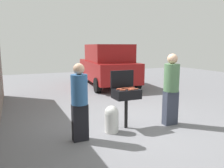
# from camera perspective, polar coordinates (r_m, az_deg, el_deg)

# --- Properties ---
(ground_plane) EXTENTS (24.00, 24.00, 0.00)m
(ground_plane) POSITION_cam_1_polar(r_m,az_deg,el_deg) (5.66, 4.47, -10.43)
(ground_plane) COLOR slate
(bbq_grill) EXTENTS (0.60, 0.44, 0.94)m
(bbq_grill) POSITION_cam_1_polar(r_m,az_deg,el_deg) (5.27, 3.65, -2.87)
(bbq_grill) COLOR black
(bbq_grill) RESTS_ON ground
(grill_lid_open) EXTENTS (0.60, 0.05, 0.42)m
(grill_lid_open) POSITION_cam_1_polar(r_m,az_deg,el_deg) (5.40, 2.61, 1.27)
(grill_lid_open) COLOR black
(grill_lid_open) RESTS_ON bbq_grill
(hot_dog_0) EXTENTS (0.13, 0.04, 0.03)m
(hot_dog_0) POSITION_cam_1_polar(r_m,az_deg,el_deg) (5.06, 2.78, -1.56)
(hot_dog_0) COLOR #B74C33
(hot_dog_0) RESTS_ON bbq_grill
(hot_dog_1) EXTENTS (0.13, 0.04, 0.03)m
(hot_dog_1) POSITION_cam_1_polar(r_m,az_deg,el_deg) (5.15, 2.71, -1.36)
(hot_dog_1) COLOR #AD4228
(hot_dog_1) RESTS_ON bbq_grill
(hot_dog_2) EXTENTS (0.13, 0.04, 0.03)m
(hot_dog_2) POSITION_cam_1_polar(r_m,az_deg,el_deg) (5.40, 4.83, -0.87)
(hot_dog_2) COLOR #AD4228
(hot_dog_2) RESTS_ON bbq_grill
(hot_dog_3) EXTENTS (0.13, 0.04, 0.03)m
(hot_dog_3) POSITION_cam_1_polar(r_m,az_deg,el_deg) (5.32, 5.08, -1.03)
(hot_dog_3) COLOR #B74C33
(hot_dog_3) RESTS_ON bbq_grill
(hot_dog_4) EXTENTS (0.13, 0.04, 0.03)m
(hot_dog_4) POSITION_cam_1_polar(r_m,az_deg,el_deg) (5.11, 4.96, -1.46)
(hot_dog_4) COLOR #B74C33
(hot_dog_4) RESTS_ON bbq_grill
(hot_dog_5) EXTENTS (0.13, 0.04, 0.03)m
(hot_dog_5) POSITION_cam_1_polar(r_m,az_deg,el_deg) (5.37, 5.11, -0.92)
(hot_dog_5) COLOR #AD4228
(hot_dog_5) RESTS_ON bbq_grill
(hot_dog_6) EXTENTS (0.13, 0.03, 0.03)m
(hot_dog_6) POSITION_cam_1_polar(r_m,az_deg,el_deg) (5.34, 3.32, -0.98)
(hot_dog_6) COLOR #B74C33
(hot_dog_6) RESTS_ON bbq_grill
(hot_dog_7) EXTENTS (0.13, 0.04, 0.03)m
(hot_dog_7) POSITION_cam_1_polar(r_m,az_deg,el_deg) (5.20, 4.86, -1.29)
(hot_dog_7) COLOR #B74C33
(hot_dog_7) RESTS_ON bbq_grill
(hot_dog_8) EXTENTS (0.13, 0.04, 0.03)m
(hot_dog_8) POSITION_cam_1_polar(r_m,az_deg,el_deg) (5.16, 4.77, -1.36)
(hot_dog_8) COLOR #AD4228
(hot_dog_8) RESTS_ON bbq_grill
(hot_dog_9) EXTENTS (0.13, 0.04, 0.03)m
(hot_dog_9) POSITION_cam_1_polar(r_m,az_deg,el_deg) (5.30, 3.72, -1.06)
(hot_dog_9) COLOR #AD4228
(hot_dog_9) RESTS_ON bbq_grill
(hot_dog_10) EXTENTS (0.13, 0.04, 0.03)m
(hot_dog_10) POSITION_cam_1_polar(r_m,az_deg,el_deg) (5.24, 1.93, -1.17)
(hot_dog_10) COLOR #C6593D
(hot_dog_10) RESTS_ON bbq_grill
(hot_dog_11) EXTENTS (0.13, 0.04, 0.03)m
(hot_dog_11) POSITION_cam_1_polar(r_m,az_deg,el_deg) (5.17, 1.77, -1.31)
(hot_dog_11) COLOR #B74C33
(hot_dog_11) RESTS_ON bbq_grill
(hot_dog_12) EXTENTS (0.13, 0.04, 0.03)m
(hot_dog_12) POSITION_cam_1_polar(r_m,az_deg,el_deg) (5.22, 6.02, -1.26)
(hot_dog_12) COLOR #C6593D
(hot_dog_12) RESTS_ON bbq_grill
(hot_dog_13) EXTENTS (0.13, 0.04, 0.03)m
(hot_dog_13) POSITION_cam_1_polar(r_m,az_deg,el_deg) (5.22, 4.38, -1.24)
(hot_dog_13) COLOR #B74C33
(hot_dog_13) RESTS_ON bbq_grill
(propane_tank) EXTENTS (0.32, 0.32, 0.62)m
(propane_tank) POSITION_cam_1_polar(r_m,az_deg,el_deg) (5.13, -0.12, -8.76)
(propane_tank) COLOR silver
(propane_tank) RESTS_ON ground
(person_left) EXTENTS (0.34, 0.34, 1.61)m
(person_left) POSITION_cam_1_polar(r_m,az_deg,el_deg) (4.58, -8.26, -3.93)
(person_left) COLOR black
(person_left) RESTS_ON ground
(person_right) EXTENTS (0.37, 0.37, 1.76)m
(person_right) POSITION_cam_1_polar(r_m,az_deg,el_deg) (5.66, 14.84, -0.70)
(person_right) COLOR #333847
(person_right) RESTS_ON ground
(parked_minivan) EXTENTS (2.38, 4.57, 2.02)m
(parked_minivan) POSITION_cam_1_polar(r_m,az_deg,el_deg) (10.99, -1.15, 4.84)
(parked_minivan) COLOR maroon
(parked_minivan) RESTS_ON ground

